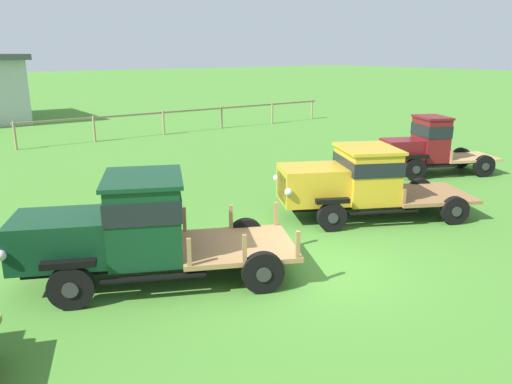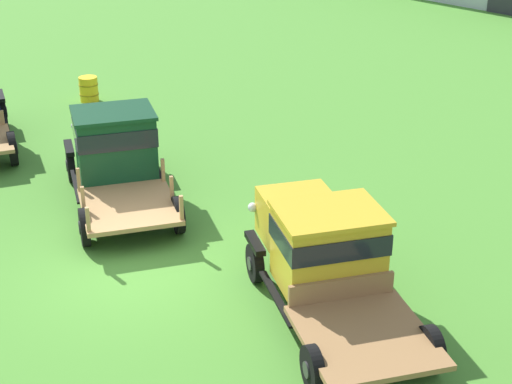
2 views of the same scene
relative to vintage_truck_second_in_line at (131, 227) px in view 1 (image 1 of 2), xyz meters
name	(u,v)px [view 1 (image 1 of 2)]	position (x,y,z in m)	size (l,w,h in m)	color
ground_plane	(317,268)	(3.45, -1.80, -1.16)	(240.00, 240.00, 0.00)	#47842D
paddock_fence	(192,114)	(10.71, 16.83, -0.17)	(19.46, 0.49, 1.35)	#997F60
vintage_truck_second_in_line	(131,227)	(0.00, 0.00, 0.00)	(5.88, 4.10, 2.20)	black
vintage_truck_midrow_center	(356,180)	(6.70, 0.18, -0.08)	(5.72, 4.16, 2.01)	black
vintage_truck_far_side	(427,146)	(12.71, 2.16, -0.06)	(4.66, 3.26, 2.22)	black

